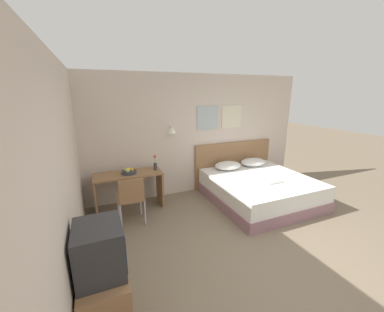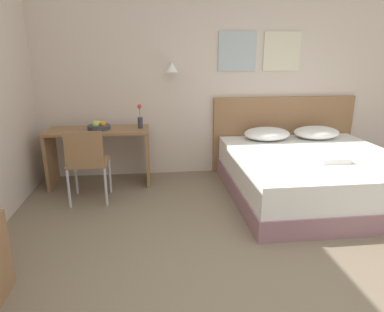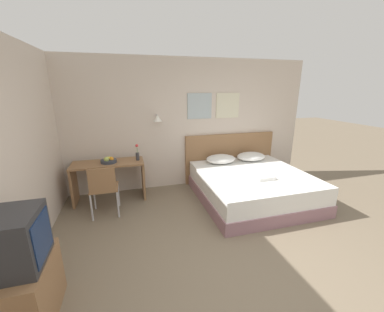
{
  "view_description": "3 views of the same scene",
  "coord_description": "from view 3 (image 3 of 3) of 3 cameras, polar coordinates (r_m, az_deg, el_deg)",
  "views": [
    {
      "loc": [
        -2.05,
        -1.92,
        2.26
      ],
      "look_at": [
        -0.36,
        2.07,
        1.08
      ],
      "focal_mm": 22.0,
      "sensor_mm": 36.0,
      "label": 1
    },
    {
      "loc": [
        -0.82,
        -1.89,
        1.67
      ],
      "look_at": [
        -0.43,
        1.47,
        0.66
      ],
      "focal_mm": 32.0,
      "sensor_mm": 36.0,
      "label": 2
    },
    {
      "loc": [
        -1.14,
        -1.88,
        2.07
      ],
      "look_at": [
        -0.09,
        1.86,
        0.94
      ],
      "focal_mm": 22.0,
      "sensor_mm": 36.0,
      "label": 3
    }
  ],
  "objects": [
    {
      "name": "headboard",
      "position": [
        5.43,
        9.17,
        -0.29
      ],
      "size": [
        2.08,
        0.06,
        1.08
      ],
      "color": "#8E6642",
      "rests_on": "ground_plane"
    },
    {
      "name": "pillow_left",
      "position": [
        4.99,
        6.99,
        -0.71
      ],
      "size": [
        0.63,
        0.47,
        0.17
      ],
      "color": "white",
      "rests_on": "bed"
    },
    {
      "name": "television",
      "position": [
        2.55,
        -37.25,
        -16.04
      ],
      "size": [
        0.43,
        0.5,
        0.49
      ],
      "color": "#2D2D30",
      "rests_on": "tv_stand"
    },
    {
      "name": "ground_plane",
      "position": [
        3.02,
        12.73,
        -27.51
      ],
      "size": [
        24.0,
        24.0,
        0.0
      ],
      "primitive_type": "plane",
      "color": "#756651"
    },
    {
      "name": "pillow_right",
      "position": [
        5.3,
        14.1,
        -0.09
      ],
      "size": [
        0.63,
        0.47,
        0.17
      ],
      "color": "white",
      "rests_on": "bed"
    },
    {
      "name": "bed",
      "position": [
        4.65,
        14.37,
        -7.09
      ],
      "size": [
        1.96,
        2.02,
        0.54
      ],
      "color": "gray",
      "rests_on": "ground_plane"
    },
    {
      "name": "tv_stand",
      "position": [
        2.85,
        -35.23,
        -25.56
      ],
      "size": [
        0.44,
        0.7,
        0.61
      ],
      "color": "#8E6642",
      "rests_on": "ground_plane"
    },
    {
      "name": "fruit_bowl",
      "position": [
        4.57,
        -19.58,
        -1.04
      ],
      "size": [
        0.28,
        0.28,
        0.13
      ],
      "color": "#333842",
      "rests_on": "desk"
    },
    {
      "name": "folded_towel_near_foot",
      "position": [
        4.32,
        16.93,
        -4.86
      ],
      "size": [
        0.33,
        0.27,
        0.06
      ],
      "color": "white",
      "rests_on": "bed"
    },
    {
      "name": "desk_chair",
      "position": [
        4.1,
        -20.66,
        -6.96
      ],
      "size": [
        0.44,
        0.44,
        0.87
      ],
      "color": "#8E6642",
      "rests_on": "ground_plane"
    },
    {
      "name": "flower_vase",
      "position": [
        4.55,
        -13.1,
        0.47
      ],
      "size": [
        0.07,
        0.07,
        0.31
      ],
      "color": "#333338",
      "rests_on": "desk"
    },
    {
      "name": "desk",
      "position": [
        4.67,
        -19.49,
        -4.01
      ],
      "size": [
        1.28,
        0.52,
        0.74
      ],
      "color": "#8E6642",
      "rests_on": "ground_plane"
    },
    {
      "name": "wall_back",
      "position": [
        4.96,
        -2.15,
        7.69
      ],
      "size": [
        5.52,
        0.31,
        2.65
      ],
      "color": "beige",
      "rests_on": "ground_plane"
    }
  ]
}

